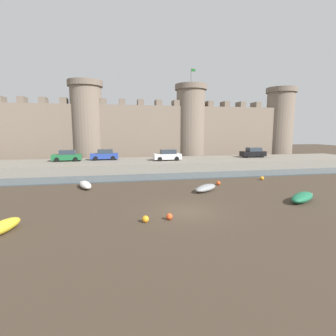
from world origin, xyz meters
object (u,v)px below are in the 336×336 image
rowboat_foreground_centre (85,185)px  car_quay_centre_west (167,155)px  car_quay_east (253,153)px  rowboat_near_channel_right (206,188)px  mooring_buoy_near_channel (218,183)px  rowboat_near_channel_left (2,227)px  mooring_buoy_mid_mud (169,217)px  mooring_buoy_off_centre (145,219)px  car_quay_west (67,156)px  rowboat_foreground_left (302,197)px  car_quay_centre_east (105,155)px  mooring_buoy_near_shore (262,178)px

rowboat_foreground_centre → car_quay_centre_west: 15.62m
car_quay_east → rowboat_near_channel_right: bearing=-130.6°
rowboat_near_channel_right → mooring_buoy_near_channel: 3.29m
rowboat_foreground_centre → rowboat_near_channel_left: bearing=-106.6°
mooring_buoy_mid_mud → car_quay_east: (19.43, 24.00, 1.89)m
mooring_buoy_near_channel → car_quay_east: car_quay_east is taller
car_quay_east → mooring_buoy_off_centre: bearing=-131.0°
car_quay_west → car_quay_centre_west: bearing=-8.0°
mooring_buoy_near_channel → mooring_buoy_off_centre: mooring_buoy_near_channel is taller
rowboat_foreground_left → mooring_buoy_off_centre: bearing=-170.1°
mooring_buoy_off_centre → car_quay_centre_east: size_ratio=0.11×
rowboat_near_channel_right → mooring_buoy_near_shore: bearing=26.0°
mooring_buoy_mid_mud → car_quay_east: 30.94m
rowboat_foreground_centre → mooring_buoy_mid_mud: (6.38, -11.04, -0.13)m
mooring_buoy_off_centre → car_quay_west: 26.01m
rowboat_near_channel_right → rowboat_near_channel_left: (-14.86, -7.54, 0.03)m
mooring_buoy_mid_mud → rowboat_near_channel_right: bearing=54.9°
mooring_buoy_mid_mud → car_quay_west: size_ratio=0.10×
mooring_buoy_near_channel → car_quay_centre_east: bearing=128.8°
mooring_buoy_near_channel → mooring_buoy_near_shore: (6.17, 1.73, -0.01)m
rowboat_foreground_centre → mooring_buoy_near_shore: (19.92, 0.33, -0.12)m
rowboat_near_channel_left → mooring_buoy_off_centre: 8.18m
mooring_buoy_off_centre → mooring_buoy_mid_mud: (1.58, 0.18, -0.01)m
rowboat_foreground_left → rowboat_foreground_centre: bearing=153.5°
car_quay_west → car_quay_east: (29.64, -0.27, 0.00)m
rowboat_near_channel_right → mooring_buoy_mid_mud: bearing=-125.1°
rowboat_foreground_centre → car_quay_centre_west: car_quay_centre_west is taller
rowboat_near_channel_left → car_quay_centre_east: 25.71m
rowboat_near_channel_left → car_quay_west: car_quay_west is taller
mooring_buoy_near_channel → mooring_buoy_off_centre: (-8.95, -9.82, -0.00)m
rowboat_near_channel_left → mooring_buoy_off_centre: rowboat_near_channel_left is taller
rowboat_foreground_centre → mooring_buoy_off_centre: size_ratio=7.70×
car_quay_centre_east → car_quay_east: bearing=-2.1°
car_quay_east → rowboat_foreground_centre: bearing=-153.3°
rowboat_foreground_left → rowboat_near_channel_right: bearing=141.4°
mooring_buoy_near_channel → mooring_buoy_mid_mud: 12.13m
mooring_buoy_near_channel → car_quay_centre_east: (-12.26, 15.26, 1.88)m
mooring_buoy_mid_mud → car_quay_centre_east: bearing=101.1°
mooring_buoy_mid_mud → car_quay_west: (-10.21, 24.28, 1.89)m
rowboat_foreground_left → car_quay_centre_east: car_quay_centre_east is taller
rowboat_near_channel_left → mooring_buoy_near_shore: size_ratio=6.72×
mooring_buoy_near_channel → rowboat_foreground_left: bearing=-61.0°
rowboat_foreground_left → mooring_buoy_mid_mud: 11.74m
mooring_buoy_near_shore → car_quay_west: (-23.75, 12.91, 1.88)m
mooring_buoy_off_centre → car_quay_west: car_quay_west is taller
rowboat_near_channel_right → car_quay_centre_east: (-9.99, 17.64, 1.77)m
mooring_buoy_near_shore → car_quay_west: 27.09m
mooring_buoy_off_centre → car_quay_centre_west: bearing=75.1°
mooring_buoy_near_shore → car_quay_centre_east: 22.94m
rowboat_near_channel_left → car_quay_west: size_ratio=0.72×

